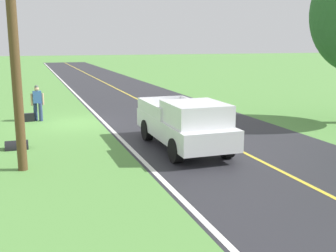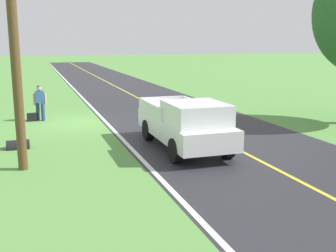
% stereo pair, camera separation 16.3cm
% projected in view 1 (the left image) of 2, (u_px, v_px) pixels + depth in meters
% --- Properties ---
extents(ground_plane, '(200.00, 200.00, 0.00)m').
position_uv_depth(ground_plane, '(78.00, 123.00, 19.60)').
color(ground_plane, '#568E42').
extents(road_surface, '(7.59, 120.00, 0.00)m').
position_uv_depth(road_surface, '(173.00, 117.00, 21.15)').
color(road_surface, '#28282D').
rests_on(road_surface, ground).
extents(lane_edge_line, '(0.16, 117.60, 0.00)m').
position_uv_depth(lane_edge_line, '(103.00, 121.00, 19.99)').
color(lane_edge_line, silver).
rests_on(lane_edge_line, ground).
extents(lane_centre_line, '(0.14, 117.60, 0.00)m').
position_uv_depth(lane_centre_line, '(173.00, 117.00, 21.15)').
color(lane_centre_line, gold).
rests_on(lane_centre_line, ground).
extents(hitchhiker_walking, '(0.62, 0.51, 1.75)m').
position_uv_depth(hitchhiker_walking, '(37.00, 101.00, 20.02)').
color(hitchhiker_walking, navy).
rests_on(hitchhiker_walking, ground).
extents(suitcase_carried, '(0.47, 0.22, 0.40)m').
position_uv_depth(suitcase_carried, '(29.00, 117.00, 19.95)').
color(suitcase_carried, black).
rests_on(suitcase_carried, ground).
extents(pickup_truck_passing, '(2.11, 5.40, 1.82)m').
position_uv_depth(pickup_truck_passing, '(186.00, 123.00, 14.61)').
color(pickup_truck_passing, silver).
rests_on(pickup_truck_passing, ground).
extents(utility_pole_roadside, '(0.28, 0.28, 8.07)m').
position_uv_depth(utility_pole_roadside, '(13.00, 33.00, 11.65)').
color(utility_pole_roadside, brown).
rests_on(utility_pole_roadside, ground).
extents(drainage_culvert, '(0.80, 0.60, 0.60)m').
position_uv_depth(drainage_culvert, '(17.00, 149.00, 14.92)').
color(drainage_culvert, black).
rests_on(drainage_culvert, ground).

